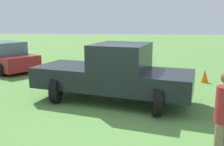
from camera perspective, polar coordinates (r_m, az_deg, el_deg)
The scene contains 5 objects.
ground_plane at distance 7.12m, azimuth 1.18°, elevation -8.66°, with size 80.00×80.00×0.00m, color #54843D.
pickup_truck at distance 7.71m, azimuth 0.87°, elevation 0.28°, with size 3.11×5.19×1.82m.
sedan_near at distance 13.92m, azimuth -23.57°, elevation 3.35°, with size 3.86×4.47×1.46m.
person_bystander at distance 4.60m, azimuth 24.33°, elevation -8.69°, with size 0.45×0.45×1.72m.
traffic_cone at distance 10.92m, azimuth 20.44°, elevation -0.62°, with size 0.32×0.32×0.55m, color orange.
Camera 1 is at (6.65, 0.45, 2.51)m, focal length 39.94 mm.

